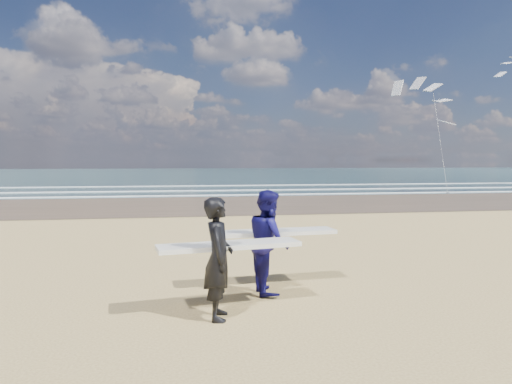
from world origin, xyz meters
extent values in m
cube|color=#1A363A|center=(20.00, 72.00, 0.01)|extent=(220.00, 100.00, 0.02)
cube|color=white|center=(20.00, 22.80, 0.05)|extent=(220.00, 0.50, 0.05)
cube|color=white|center=(20.00, 27.50, 0.05)|extent=(220.00, 0.50, 0.05)
cube|color=white|center=(20.00, 34.00, 0.05)|extent=(220.00, 0.50, 0.05)
imported|color=black|center=(0.26, -0.07, 0.89)|extent=(0.49, 0.69, 1.78)
cube|color=white|center=(0.46, 0.28, 1.01)|extent=(2.25, 0.86, 0.07)
imported|color=#110E51|center=(1.24, 1.11, 0.90)|extent=(0.70, 0.89, 1.81)
cube|color=white|center=(1.44, 1.46, 1.00)|extent=(2.24, 0.70, 0.07)
cube|color=slate|center=(18.05, 22.28, 0.05)|extent=(0.12, 0.12, 0.10)
camera|label=1|loc=(-0.28, -6.62, 2.32)|focal=32.00mm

